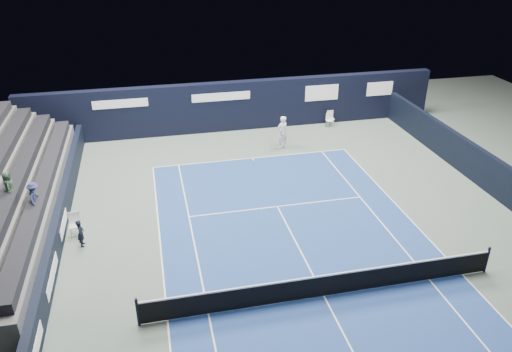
{
  "coord_description": "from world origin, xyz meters",
  "views": [
    {
      "loc": [
        -5.38,
        -12.92,
        11.8
      ],
      "look_at": [
        -0.84,
        7.2,
        1.3
      ],
      "focal_mm": 35.0,
      "sensor_mm": 36.0,
      "label": 1
    }
  ],
  "objects_px": {
    "folding_chair_back_b": "(330,117)",
    "tennis_net": "(325,285)",
    "tennis_player": "(282,132)",
    "line_judge_chair": "(75,222)",
    "folding_chair_back_a": "(329,117)"
  },
  "relations": [
    {
      "from": "line_judge_chair",
      "to": "tennis_net",
      "type": "height_order",
      "value": "tennis_net"
    },
    {
      "from": "line_judge_chair",
      "to": "tennis_net",
      "type": "xyz_separation_m",
      "value": [
        8.89,
        -6.06,
        -0.08
      ]
    },
    {
      "from": "folding_chair_back_a",
      "to": "line_judge_chair",
      "type": "bearing_deg",
      "value": -148.14
    },
    {
      "from": "tennis_net",
      "to": "tennis_player",
      "type": "relative_size",
      "value": 6.56
    },
    {
      "from": "folding_chair_back_b",
      "to": "tennis_player",
      "type": "height_order",
      "value": "tennis_player"
    },
    {
      "from": "folding_chair_back_a",
      "to": "tennis_net",
      "type": "distance_m",
      "value": 16.74
    },
    {
      "from": "folding_chair_back_b",
      "to": "tennis_net",
      "type": "distance_m",
      "value": 17.0
    },
    {
      "from": "folding_chair_back_b",
      "to": "folding_chair_back_a",
      "type": "bearing_deg",
      "value": -124.34
    },
    {
      "from": "folding_chair_back_b",
      "to": "tennis_player",
      "type": "distance_m",
      "value": 5.04
    },
    {
      "from": "tennis_net",
      "to": "tennis_player",
      "type": "height_order",
      "value": "tennis_player"
    },
    {
      "from": "tennis_player",
      "to": "folding_chair_back_a",
      "type": "bearing_deg",
      "value": 35.16
    },
    {
      "from": "tennis_player",
      "to": "tennis_net",
      "type": "bearing_deg",
      "value": -98.84
    },
    {
      "from": "folding_chair_back_a",
      "to": "tennis_net",
      "type": "bearing_deg",
      "value": -111.79
    },
    {
      "from": "line_judge_chair",
      "to": "tennis_net",
      "type": "distance_m",
      "value": 10.76
    },
    {
      "from": "folding_chair_back_b",
      "to": "tennis_player",
      "type": "xyz_separation_m",
      "value": [
        -4.06,
        -2.95,
        0.44
      ]
    }
  ]
}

